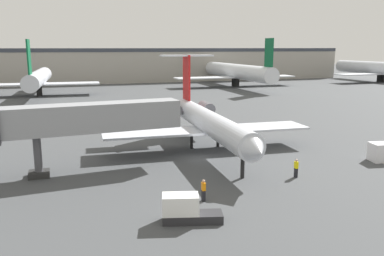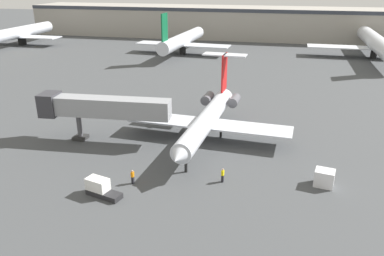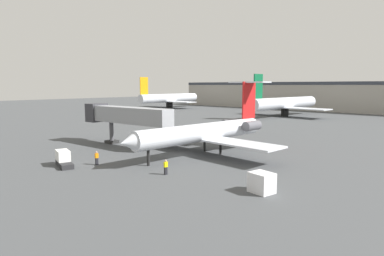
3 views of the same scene
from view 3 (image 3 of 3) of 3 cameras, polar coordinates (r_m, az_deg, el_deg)
ground_plane at (r=47.35m, az=-1.28°, el=-4.82°), size 400.00×400.00×0.10m
regional_jet at (r=48.27m, az=2.70°, el=-0.49°), size 23.59×27.37×10.47m
jet_bridge at (r=56.32m, az=-11.82°, el=2.15°), size 18.55×4.37×6.68m
ground_crew_marshaller at (r=43.69m, az=-15.93°, el=-4.92°), size 0.28×0.41×1.69m
ground_crew_loader at (r=37.57m, az=-4.50°, el=-6.65°), size 0.32×0.43×1.69m
baggage_tug_lead at (r=44.32m, az=-21.03°, el=-4.99°), size 4.23×2.39×1.90m
cargo_container_uld at (r=32.05m, az=11.79°, el=-9.09°), size 2.37×2.11×1.89m
terminal_building at (r=138.10m, az=29.52°, el=4.60°), size 172.39×19.13×11.18m
parked_airliner_west_end at (r=147.98m, az=-3.95°, el=5.08°), size 27.04×32.19×13.10m
parked_airliner_west_mid at (r=110.40m, az=15.52°, el=4.06°), size 28.49×33.70×13.05m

